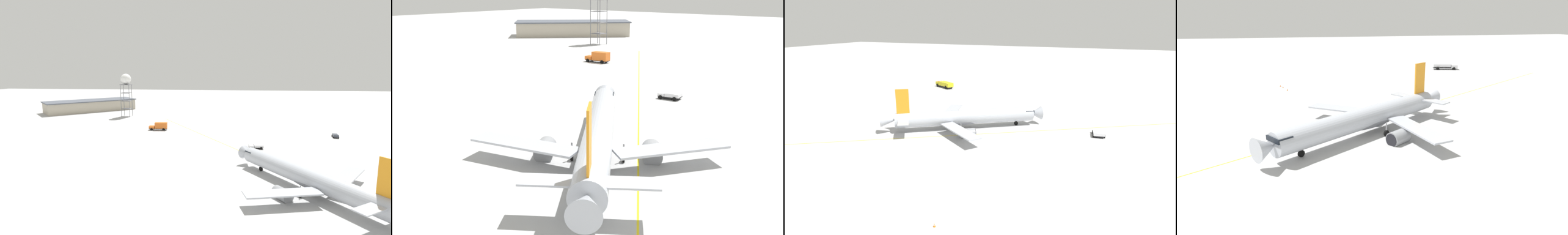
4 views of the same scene
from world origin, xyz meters
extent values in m
plane|color=#B2B2B2|center=(0.00, 0.00, 0.00)|extent=(600.00, 600.00, 0.00)
cylinder|color=#B2B7C1|center=(2.19, 2.00, 3.08)|extent=(32.14, 23.35, 3.75)
cone|color=#B2B7C1|center=(18.21, 12.79, 3.08)|extent=(4.48, 4.63, 3.56)
cube|color=black|center=(16.38, 11.56, 3.93)|extent=(3.77, 3.98, 0.70)
ellipsoid|color=slate|center=(0.69, 0.98, 2.05)|extent=(12.70, 10.09, 2.06)
cube|color=orange|center=(-11.03, -6.91, 8.04)|extent=(2.79, 1.99, 6.17)
cube|color=#B2B7C1|center=(-13.08, -3.86, 3.83)|extent=(5.43, 6.31, 0.20)
cube|color=#B2B7C1|center=(-5.22, 7.86, 2.43)|extent=(6.62, 14.67, 0.28)
cube|color=#B2B7C1|center=(4.85, -7.08, 2.43)|extent=(13.60, 11.05, 0.28)
cylinder|color=gray|center=(-2.25, 7.29, 0.93)|extent=(4.40, 4.10, 2.50)
cylinder|color=black|center=(-0.71, 8.32, 0.93)|extent=(1.31, 1.85, 2.13)
cylinder|color=gray|center=(5.43, -4.10, 0.93)|extent=(4.40, 4.10, 2.50)
cylinder|color=black|center=(6.97, -3.06, 0.93)|extent=(1.31, 1.85, 2.13)
cylinder|color=#9EA0A5|center=(13.61, 9.69, 1.49)|extent=(0.20, 0.20, 1.88)
cylinder|color=black|center=(13.61, 9.69, 0.55)|extent=(1.08, 0.86, 1.10)
cylinder|color=#9EA0A5|center=(-1.14, 3.70, 1.49)|extent=(0.20, 0.20, 1.88)
cylinder|color=black|center=(-1.14, 3.70, 0.55)|extent=(1.08, 0.86, 1.10)
cylinder|color=#9EA0A5|center=(2.52, -1.73, 1.49)|extent=(0.20, 0.20, 1.88)
cylinder|color=black|center=(2.52, -1.73, 0.55)|extent=(1.08, 0.86, 1.10)
cube|color=#232326|center=(34.94, 9.07, 0.50)|extent=(2.74, 4.57, 0.20)
cube|color=white|center=(34.75, 10.57, 0.88)|extent=(2.74, 1.62, 0.55)
cube|color=black|center=(34.68, 11.11, 0.96)|extent=(2.17, 0.36, 0.31)
cube|color=white|center=(35.04, 8.33, 0.95)|extent=(2.94, 3.13, 0.70)
cylinder|color=black|center=(33.46, 10.40, 0.40)|extent=(0.38, 0.83, 0.80)
cylinder|color=black|center=(36.03, 10.74, 0.40)|extent=(0.38, 0.83, 0.80)
cylinder|color=black|center=(33.83, 7.53, 0.40)|extent=(0.38, 0.83, 0.80)
cylinder|color=black|center=(36.41, 7.87, 0.40)|extent=(0.38, 0.83, 0.80)
cube|color=#232326|center=(53.79, -21.12, 0.42)|extent=(3.96, 1.98, 0.20)
cube|color=#2D333D|center=(52.48, -20.95, 0.87)|extent=(1.36, 1.89, 0.70)
cube|color=black|center=(52.01, -20.88, 0.97)|extent=(0.27, 1.47, 0.39)
cube|color=#2D333D|center=(54.46, -21.21, 0.82)|extent=(2.67, 2.06, 0.60)
cylinder|color=black|center=(52.36, -21.82, 0.32)|extent=(0.67, 0.36, 0.64)
cylinder|color=black|center=(52.59, -20.08, 0.32)|extent=(0.67, 0.36, 0.64)
cylinder|color=black|center=(54.88, -22.15, 0.32)|extent=(0.67, 0.36, 0.64)
cylinder|color=black|center=(55.12, -20.41, 0.32)|extent=(0.67, 0.36, 0.64)
cube|color=#232326|center=(60.31, 46.48, 0.60)|extent=(2.68, 7.51, 0.20)
cube|color=orange|center=(60.10, 49.05, 1.20)|extent=(2.62, 2.40, 1.00)
cube|color=black|center=(60.02, 50.05, 1.35)|extent=(2.06, 0.25, 0.56)
cube|color=orange|center=(60.41, 45.28, 1.90)|extent=(2.84, 5.14, 2.40)
cylinder|color=black|center=(58.88, 48.95, 0.50)|extent=(0.36, 1.02, 1.00)
cylinder|color=black|center=(61.32, 49.15, 0.50)|extent=(0.36, 1.02, 1.00)
cylinder|color=black|center=(59.29, 44.04, 0.50)|extent=(0.36, 1.02, 1.00)
cylinder|color=black|center=(61.73, 44.24, 0.50)|extent=(0.36, 1.02, 1.00)
cylinder|color=slate|center=(95.77, 73.40, 8.29)|extent=(0.24, 0.24, 16.59)
cylinder|color=slate|center=(91.33, 73.40, 8.29)|extent=(0.24, 0.24, 16.59)
cylinder|color=slate|center=(91.33, 68.96, 8.29)|extent=(0.24, 0.24, 16.59)
cylinder|color=slate|center=(95.77, 68.96, 8.29)|extent=(0.24, 0.24, 16.59)
cube|color=slate|center=(93.55, 71.18, 4.15)|extent=(4.64, 4.64, 0.16)
cube|color=slate|center=(93.55, 71.18, 8.29)|extent=(4.64, 4.64, 0.16)
cube|color=slate|center=(93.55, 71.18, 12.44)|extent=(4.64, 4.64, 0.16)
cube|color=slate|center=(93.55, 71.18, 16.74)|extent=(5.24, 5.24, 0.30)
sphere|color=white|center=(93.55, 71.18, 19.59)|extent=(5.40, 5.40, 5.40)
cube|color=#B2A893|center=(111.59, 99.62, 3.02)|extent=(45.64, 47.43, 6.03)
cube|color=#4C515B|center=(111.59, 99.62, 6.28)|extent=(47.33, 49.13, 0.50)
cube|color=yellow|center=(7.74, -0.69, 0.00)|extent=(160.90, 100.41, 0.01)
camera|label=1|loc=(-58.32, 17.81, 24.65)|focal=27.58mm
camera|label=2|loc=(-39.49, -29.43, 21.08)|focal=39.38mm
camera|label=3|loc=(37.29, -72.83, 27.03)|focal=30.15mm
camera|label=4|loc=(13.42, 56.85, 20.02)|focal=30.61mm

